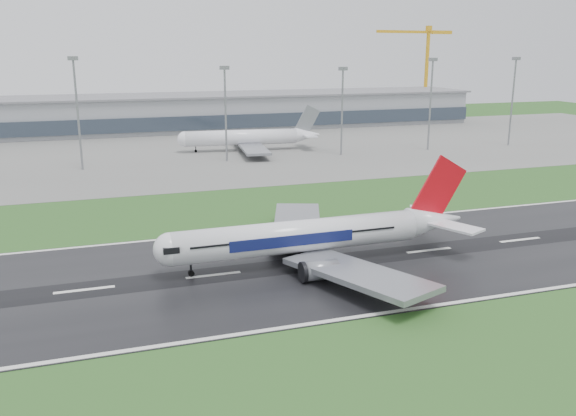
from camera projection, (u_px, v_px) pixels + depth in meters
name	position (u px, v px, depth m)	size (l,w,h in m)	color
ground	(429.00, 251.00, 110.03)	(520.00, 520.00, 0.00)	#244F1D
runway	(429.00, 250.00, 110.01)	(400.00, 45.00, 0.10)	black
apron	(253.00, 147.00, 224.84)	(400.00, 130.00, 0.08)	slate
terminal	(219.00, 112.00, 278.04)	(240.00, 36.00, 15.00)	gray
main_airliner	(320.00, 215.00, 102.29)	(56.09, 53.41, 16.56)	silver
parked_airliner	(247.00, 129.00, 216.07)	(52.66, 49.03, 15.43)	white
tower_crane	(426.00, 72.00, 322.75)	(48.13, 2.63, 47.25)	gold
floodmast_1	(78.00, 116.00, 179.52)	(0.64, 0.64, 32.50)	gray
floodmast_2	(226.00, 116.00, 193.44)	(0.64, 0.64, 29.41)	gray
floodmast_3	(342.00, 113.00, 205.73)	(0.64, 0.64, 28.72)	gray
floodmast_4	(430.00, 106.00, 215.69)	(0.64, 0.64, 31.55)	gray
floodmast_5	(512.00, 103.00, 226.22)	(0.64, 0.64, 31.70)	gray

